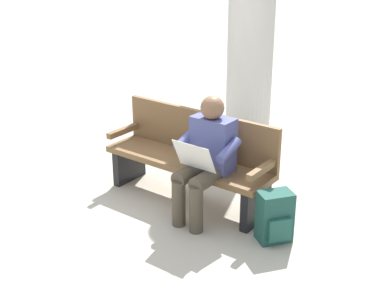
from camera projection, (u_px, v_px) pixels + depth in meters
name	position (u px, v px, depth m)	size (l,w,h in m)	color
ground_plane	(187.00, 199.00, 5.42)	(40.00, 40.00, 0.00)	#B7AD99
bench_near	(192.00, 156.00, 5.30)	(1.80, 0.48, 0.90)	brown
person_seated	(206.00, 156.00, 4.87)	(0.57, 0.57, 1.18)	#474C84
backpack	(275.00, 217.00, 4.61)	(0.34, 0.35, 0.46)	#1E4C42
support_pillar	(252.00, 4.00, 6.89)	(0.62, 0.62, 3.38)	beige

